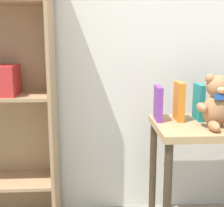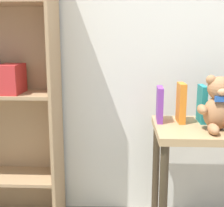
{
  "view_description": "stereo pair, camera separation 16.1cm",
  "coord_description": "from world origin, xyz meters",
  "px_view_note": "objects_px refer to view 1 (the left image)",
  "views": [
    {
      "loc": [
        -0.39,
        -0.57,
        1.07
      ],
      "look_at": [
        -0.3,
        1.01,
        0.73
      ],
      "focal_mm": 50.0,
      "sensor_mm": 36.0,
      "label": 1
    },
    {
      "loc": [
        -0.23,
        -0.57,
        1.07
      ],
      "look_at": [
        -0.3,
        1.01,
        0.73
      ],
      "focal_mm": 50.0,
      "sensor_mm": 36.0,
      "label": 2
    }
  ],
  "objects_px": {
    "display_table": "(212,144)",
    "teddy_bear": "(217,103)",
    "book_standing_blue": "(218,102)",
    "book_standing_purple": "(158,103)",
    "book_standing_orange": "(179,101)",
    "book_standing_teal": "(199,102)"
  },
  "relations": [
    {
      "from": "display_table",
      "to": "teddy_bear",
      "type": "xyz_separation_m",
      "value": [
        -0.01,
        -0.06,
        0.23
      ]
    },
    {
      "from": "book_standing_purple",
      "to": "book_standing_teal",
      "type": "distance_m",
      "value": 0.22
    },
    {
      "from": "display_table",
      "to": "book_standing_blue",
      "type": "xyz_separation_m",
      "value": [
        0.05,
        0.09,
        0.2
      ]
    },
    {
      "from": "book_standing_orange",
      "to": "book_standing_blue",
      "type": "distance_m",
      "value": 0.22
    },
    {
      "from": "display_table",
      "to": "book_standing_teal",
      "type": "relative_size",
      "value": 3.26
    },
    {
      "from": "display_table",
      "to": "teddy_bear",
      "type": "height_order",
      "value": "teddy_bear"
    },
    {
      "from": "book_standing_blue",
      "to": "display_table",
      "type": "bearing_deg",
      "value": -119.59
    },
    {
      "from": "display_table",
      "to": "book_standing_blue",
      "type": "height_order",
      "value": "book_standing_blue"
    },
    {
      "from": "teddy_bear",
      "to": "book_standing_blue",
      "type": "distance_m",
      "value": 0.17
    },
    {
      "from": "teddy_bear",
      "to": "book_standing_orange",
      "type": "distance_m",
      "value": 0.21
    },
    {
      "from": "book_standing_orange",
      "to": "teddy_bear",
      "type": "bearing_deg",
      "value": -43.07
    },
    {
      "from": "teddy_bear",
      "to": "book_standing_blue",
      "type": "height_order",
      "value": "teddy_bear"
    },
    {
      "from": "display_table",
      "to": "book_standing_purple",
      "type": "xyz_separation_m",
      "value": [
        -0.27,
        0.09,
        0.2
      ]
    },
    {
      "from": "book_standing_teal",
      "to": "display_table",
      "type": "bearing_deg",
      "value": -57.12
    },
    {
      "from": "teddy_bear",
      "to": "book_standing_blue",
      "type": "xyz_separation_m",
      "value": [
        0.07,
        0.16,
        -0.03
      ]
    },
    {
      "from": "book_standing_purple",
      "to": "book_standing_blue",
      "type": "distance_m",
      "value": 0.33
    },
    {
      "from": "teddy_bear",
      "to": "book_standing_teal",
      "type": "height_order",
      "value": "teddy_bear"
    },
    {
      "from": "book_standing_orange",
      "to": "book_standing_blue",
      "type": "xyz_separation_m",
      "value": [
        0.22,
        0.02,
        -0.01
      ]
    },
    {
      "from": "book_standing_orange",
      "to": "display_table",
      "type": "bearing_deg",
      "value": -25.77
    },
    {
      "from": "book_standing_purple",
      "to": "book_standing_orange",
      "type": "relative_size",
      "value": 0.89
    },
    {
      "from": "book_standing_teal",
      "to": "book_standing_blue",
      "type": "xyz_separation_m",
      "value": [
        0.11,
        0.01,
        -0.01
      ]
    },
    {
      "from": "book_standing_purple",
      "to": "book_standing_orange",
      "type": "bearing_deg",
      "value": -4.7
    }
  ]
}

